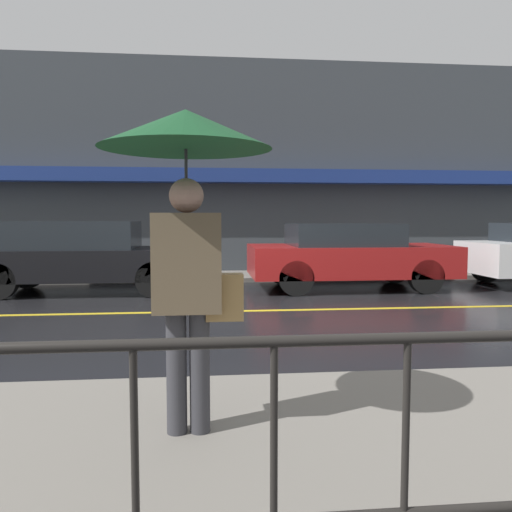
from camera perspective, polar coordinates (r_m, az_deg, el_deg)
ground_plane at (r=8.10m, az=-1.30°, el=-6.31°), size 80.00×80.00×0.00m
sidewalk_near at (r=3.18m, az=6.55°, el=-22.64°), size 28.00×3.13×0.10m
sidewalk_far at (r=12.53m, az=-2.90°, el=-2.32°), size 28.00×1.75×0.10m
lane_marking at (r=8.10m, az=-1.30°, el=-6.28°), size 25.20×0.12×0.01m
building_storefront at (r=13.51m, az=-3.15°, el=9.96°), size 28.00×0.85×5.69m
railing_foreground at (r=1.73m, az=16.69°, el=-20.70°), size 12.00×0.04×1.04m
pedestrian at (r=3.19m, az=-7.90°, el=9.16°), size 1.08×1.08×2.06m
car_black at (r=10.62m, az=-19.09°, el=0.00°), size 4.54×1.73×1.44m
car_red at (r=10.76m, az=10.45°, el=0.14°), size 4.23×1.90×1.39m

